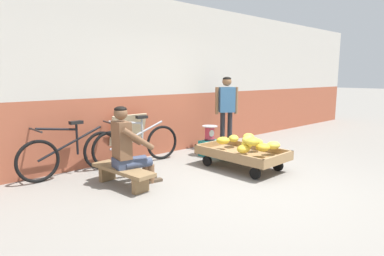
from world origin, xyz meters
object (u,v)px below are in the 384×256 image
Objects in this scene: bicycle_near_left at (71,153)px; banana_cart at (242,155)px; bicycle_far_left at (137,144)px; sign_board at (127,138)px; vendor_seated at (128,146)px; low_bench at (123,173)px; weighing_scale at (210,133)px; customer_adult at (227,105)px; plastic_crate at (210,148)px; shopping_bag at (230,151)px.

banana_cart is at bearing -34.00° from bicycle_near_left.
sign_board is (-0.02, 0.30, 0.08)m from bicycle_far_left.
low_bench is at bearing 172.46° from vendor_seated.
bicycle_near_left is at bearing 112.58° from vendor_seated.
vendor_seated is 2.15m from weighing_scale.
weighing_scale is 1.58m from sign_board.
weighing_scale is at bearing -28.06° from sign_board.
low_bench is 0.74× the size of customer_adult.
plastic_crate is at bearing 90.00° from weighing_scale.
banana_cart is 2.10m from sign_board.
low_bench is 2.23m from plastic_crate.
vendor_seated is 1.31× the size of sign_board.
bicycle_far_left is (-1.37, 0.44, 0.20)m from plastic_crate.
vendor_seated is at bearing -167.62° from weighing_scale.
weighing_scale is (2.19, 0.45, 0.25)m from low_bench.
bicycle_near_left is 6.92× the size of shopping_bag.
shopping_bag is at bearing -55.76° from weighing_scale.
customer_adult is (2.04, -0.60, 0.52)m from sign_board.
sign_board is at bearing 163.69° from customer_adult.
customer_adult is at bearing 13.16° from weighing_scale.
weighing_scale is 0.35× the size of sign_board.
low_bench is at bearing -123.47° from sign_board.
vendor_seated is (0.09, -0.01, 0.37)m from low_bench.
bicycle_far_left is at bearing 51.30° from vendor_seated.
vendor_seated is at bearing 163.91° from banana_cart.
banana_cart is at bearing -51.72° from bicycle_far_left.
low_bench is 2.25m from weighing_scale.
bicycle_far_left is 1.79m from shopping_bag.
banana_cart is 0.96× the size of customer_adult.
weighing_scale is 0.18× the size of bicycle_far_left.
vendor_seated is 1.10m from bicycle_near_left.
vendor_seated reaches higher than low_bench.
bicycle_far_left is at bearing 154.08° from shopping_bag.
customer_adult reaches higher than shopping_bag.
vendor_seated is at bearing -7.54° from low_bench.
low_bench is 1.45m from sign_board.
plastic_crate is 1.20× the size of weighing_scale.
sign_board is 1.97m from shopping_bag.
banana_cart is 1.84m from bicycle_far_left.
sign_board reaches higher than banana_cart.
customer_adult reaches higher than weighing_scale.
shopping_bag is at bearing 3.15° from vendor_seated.
bicycle_near_left is (-2.52, 0.54, -0.10)m from weighing_scale.
plastic_crate is 1.46m from bicycle_far_left.
sign_board reaches higher than shopping_bag.
bicycle_near_left is at bearing -169.61° from sign_board.
bicycle_near_left reaches higher than shopping_bag.
vendor_seated is 3.80× the size of weighing_scale.
bicycle_far_left is at bearing -4.74° from bicycle_near_left.
plastic_crate is 2.58m from bicycle_near_left.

